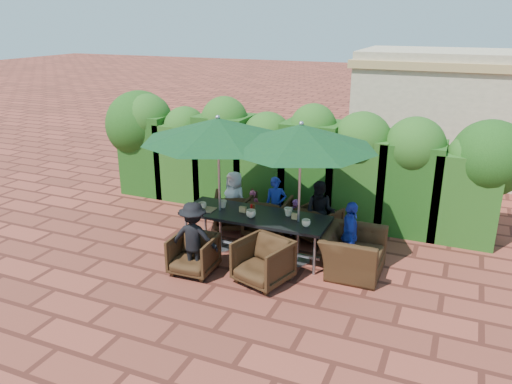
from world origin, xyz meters
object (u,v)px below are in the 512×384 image
at_px(umbrella_left, 218,129).
at_px(chair_far_right, 319,222).
at_px(dining_table, 255,218).
at_px(chair_far_left, 234,209).
at_px(chair_near_right, 263,260).
at_px(umbrella_right, 301,136).
at_px(chair_end_right, 353,246).
at_px(chair_far_mid, 268,214).
at_px(chair_near_left, 193,253).

xyz_separation_m(umbrella_left, chair_far_right, (1.53, 1.08, -1.85)).
height_order(dining_table, chair_far_left, chair_far_left).
xyz_separation_m(chair_far_right, chair_near_right, (-0.35, -1.93, 0.03)).
bearing_deg(umbrella_right, dining_table, 179.90).
bearing_deg(chair_end_right, umbrella_left, 90.66).
relative_size(chair_far_mid, chair_near_right, 1.05).
bearing_deg(chair_far_right, chair_near_right, 100.15).
relative_size(dining_table, chair_far_mid, 3.15).
bearing_deg(chair_far_mid, dining_table, 93.11).
bearing_deg(chair_far_right, chair_near_left, 74.05).
relative_size(dining_table, chair_end_right, 2.41).
xyz_separation_m(umbrella_left, chair_near_left, (0.00, -0.99, -1.86)).
relative_size(umbrella_right, chair_far_left, 3.14).
height_order(chair_far_mid, chair_end_right, chair_end_right).
height_order(dining_table, chair_end_right, chair_end_right).
bearing_deg(dining_table, umbrella_right, -0.10).
height_order(chair_far_left, chair_far_right, chair_far_left).
xyz_separation_m(chair_near_right, chair_end_right, (1.23, 0.89, 0.08)).
bearing_deg(chair_near_right, chair_end_right, 52.87).
height_order(dining_table, chair_far_right, dining_table).
bearing_deg(chair_end_right, umbrella_right, 89.18).
distance_m(chair_far_right, chair_end_right, 1.36).
bearing_deg(chair_near_left, chair_near_right, 4.75).
bearing_deg(dining_table, chair_near_left, -122.16).
bearing_deg(umbrella_left, umbrella_right, 2.16).
bearing_deg(chair_far_right, chair_end_right, 150.98).
xyz_separation_m(dining_table, chair_far_right, (0.87, 1.03, -0.32)).
xyz_separation_m(chair_far_left, chair_far_right, (1.72, 0.11, -0.04)).
distance_m(chair_far_right, chair_near_right, 1.96).
relative_size(chair_far_left, chair_end_right, 0.74).
bearing_deg(chair_near_left, chair_end_right, 21.00).
relative_size(umbrella_left, chair_far_right, 3.68).
bearing_deg(chair_end_right, chair_far_mid, 64.26).
relative_size(umbrella_left, umbrella_right, 1.06).
relative_size(chair_far_mid, chair_end_right, 0.77).
bearing_deg(umbrella_left, chair_far_left, 100.74).
xyz_separation_m(umbrella_right, chair_far_right, (0.07, 1.03, -1.85)).
distance_m(umbrella_right, chair_near_right, 2.05).
distance_m(chair_near_left, chair_near_right, 1.19).
bearing_deg(chair_near_right, chair_far_mid, 126.45).
height_order(dining_table, chair_far_mid, chair_far_mid).
bearing_deg(chair_far_mid, chair_far_left, -7.58).
relative_size(chair_far_left, chair_far_right, 1.11).
xyz_separation_m(umbrella_right, chair_far_mid, (-0.90, 0.87, -1.80)).
bearing_deg(chair_near_left, dining_table, 55.53).
height_order(chair_far_right, chair_near_right, chair_near_right).
relative_size(chair_near_right, chair_end_right, 0.73).
height_order(dining_table, chair_near_left, dining_table).
distance_m(umbrella_left, chair_far_mid, 2.10).
xyz_separation_m(umbrella_right, chair_far_left, (-1.64, 0.92, -1.82)).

